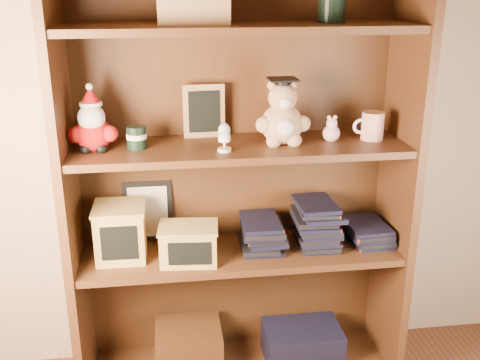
% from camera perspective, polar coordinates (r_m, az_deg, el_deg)
% --- Properties ---
extents(room_envelope, '(3.04, 3.04, 2.51)m').
position_cam_1_polar(room_envelope, '(0.61, 21.66, 12.07)').
color(room_envelope, '#4F2D1B').
rests_on(room_envelope, ground).
extents(bookcase, '(1.20, 0.35, 1.60)m').
position_cam_1_polar(bookcase, '(2.03, -0.27, -0.63)').
color(bookcase, '#4C2B15').
rests_on(bookcase, ground).
extents(shelf_lower, '(1.14, 0.33, 0.02)m').
position_cam_1_polar(shelf_lower, '(2.08, 0.00, -7.36)').
color(shelf_lower, '#4C2B15').
rests_on(shelf_lower, ground).
extents(shelf_upper, '(1.14, 0.33, 0.02)m').
position_cam_1_polar(shelf_upper, '(1.93, 0.00, 3.29)').
color(shelf_upper, '#4C2B15').
rests_on(shelf_upper, ground).
extents(santa_plush, '(0.16, 0.12, 0.23)m').
position_cam_1_polar(santa_plush, '(1.90, -14.75, 5.35)').
color(santa_plush, '#A50F0F').
rests_on(santa_plush, shelf_upper).
extents(teachers_tin, '(0.07, 0.07, 0.08)m').
position_cam_1_polar(teachers_tin, '(1.90, -10.46, 4.31)').
color(teachers_tin, black).
rests_on(teachers_tin, shelf_upper).
extents(chalkboard_plaque, '(0.15, 0.08, 0.19)m').
position_cam_1_polar(chalkboard_plaque, '(2.00, -3.68, 6.93)').
color(chalkboard_plaque, '#9E7547').
rests_on(chalkboard_plaque, shelf_upper).
extents(egg_cup, '(0.05, 0.05, 0.10)m').
position_cam_1_polar(egg_cup, '(1.83, -1.61, 4.47)').
color(egg_cup, white).
rests_on(egg_cup, shelf_upper).
extents(grad_teddy_bear, '(0.19, 0.16, 0.23)m').
position_cam_1_polar(grad_teddy_bear, '(1.92, 4.33, 6.24)').
color(grad_teddy_bear, tan).
rests_on(grad_teddy_bear, shelf_upper).
extents(pink_figurine, '(0.06, 0.06, 0.09)m').
position_cam_1_polar(pink_figurine, '(1.98, 9.26, 4.93)').
color(pink_figurine, beige).
rests_on(pink_figurine, shelf_upper).
extents(teacher_mug, '(0.11, 0.08, 0.10)m').
position_cam_1_polar(teacher_mug, '(2.03, 13.25, 5.37)').
color(teacher_mug, silver).
rests_on(teacher_mug, shelf_upper).
extents(certificate_frame, '(0.18, 0.05, 0.23)m').
position_cam_1_polar(certificate_frame, '(2.14, -9.33, -3.12)').
color(certificate_frame, black).
rests_on(certificate_frame, shelf_lower).
extents(treats_box, '(0.18, 0.18, 0.19)m').
position_cam_1_polar(treats_box, '(2.02, -12.03, -5.12)').
color(treats_box, tan).
rests_on(treats_box, shelf_lower).
extents(pencils_box, '(0.22, 0.16, 0.13)m').
position_cam_1_polar(pencils_box, '(1.97, -5.24, -6.43)').
color(pencils_box, tan).
rests_on(pencils_box, shelf_lower).
extents(book_stack_left, '(0.14, 0.20, 0.11)m').
position_cam_1_polar(book_stack_left, '(2.06, 2.25, -5.52)').
color(book_stack_left, black).
rests_on(book_stack_left, shelf_lower).
extents(book_stack_mid, '(0.14, 0.20, 0.18)m').
position_cam_1_polar(book_stack_mid, '(2.09, 7.78, -4.35)').
color(book_stack_mid, black).
rests_on(book_stack_mid, shelf_lower).
extents(book_stack_right, '(0.14, 0.20, 0.08)m').
position_cam_1_polar(book_stack_right, '(2.17, 12.84, -5.15)').
color(book_stack_right, black).
rests_on(book_stack_right, shelf_lower).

